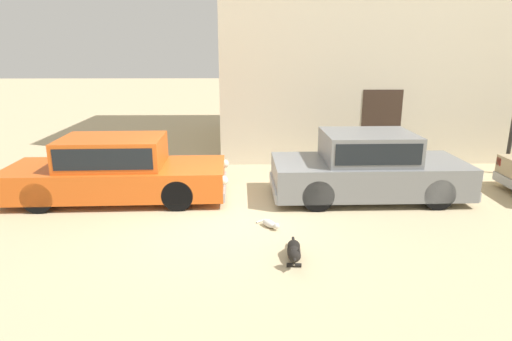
{
  "coord_description": "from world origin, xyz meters",
  "views": [
    {
      "loc": [
        0.57,
        -7.95,
        3.21
      ],
      "look_at": [
        0.7,
        0.2,
        0.9
      ],
      "focal_mm": 30.58,
      "sensor_mm": 36.0,
      "label": 1
    }
  ],
  "objects_px": {
    "parked_sedan_nearest": "(116,169)",
    "stray_dog_spotted": "(294,251)",
    "parked_sedan_second": "(368,166)",
    "stray_cat": "(270,224)"
  },
  "relations": [
    {
      "from": "parked_sedan_second",
      "to": "stray_cat",
      "type": "bearing_deg",
      "value": -144.18
    },
    {
      "from": "parked_sedan_second",
      "to": "stray_dog_spotted",
      "type": "height_order",
      "value": "parked_sedan_second"
    },
    {
      "from": "parked_sedan_second",
      "to": "stray_cat",
      "type": "distance_m",
      "value": 2.84
    },
    {
      "from": "parked_sedan_nearest",
      "to": "stray_dog_spotted",
      "type": "relative_size",
      "value": 4.68
    },
    {
      "from": "stray_cat",
      "to": "parked_sedan_second",
      "type": "bearing_deg",
      "value": 90.58
    },
    {
      "from": "parked_sedan_nearest",
      "to": "stray_cat",
      "type": "distance_m",
      "value": 3.7
    },
    {
      "from": "parked_sedan_nearest",
      "to": "parked_sedan_second",
      "type": "height_order",
      "value": "parked_sedan_second"
    },
    {
      "from": "parked_sedan_nearest",
      "to": "stray_dog_spotted",
      "type": "distance_m",
      "value": 4.65
    },
    {
      "from": "parked_sedan_second",
      "to": "parked_sedan_nearest",
      "type": "bearing_deg",
      "value": 179.19
    },
    {
      "from": "parked_sedan_second",
      "to": "stray_cat",
      "type": "relative_size",
      "value": 7.88
    }
  ]
}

